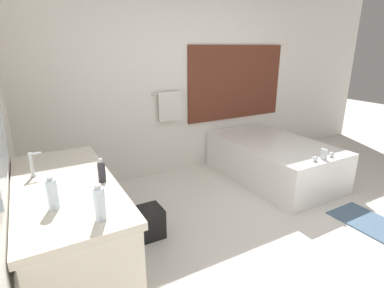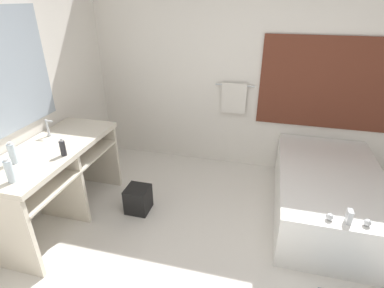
{
  "view_description": "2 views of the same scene",
  "coord_description": "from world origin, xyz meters",
  "px_view_note": "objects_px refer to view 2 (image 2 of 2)",
  "views": [
    {
      "loc": [
        -2.02,
        -1.53,
        1.75
      ],
      "look_at": [
        -0.62,
        0.96,
        0.83
      ],
      "focal_mm": 28.0,
      "sensor_mm": 36.0,
      "label": 1
    },
    {
      "loc": [
        0.11,
        -1.62,
        2.18
      ],
      "look_at": [
        -0.57,
        1.0,
        0.83
      ],
      "focal_mm": 28.0,
      "sensor_mm": 36.0,
      "label": 2
    }
  ],
  "objects_px": {
    "bathtub": "(328,192)",
    "soap_dispenser": "(63,148)",
    "water_bottle_2": "(12,153)",
    "waste_bin": "(138,199)",
    "water_bottle_1": "(10,171)"
  },
  "relations": [
    {
      "from": "soap_dispenser",
      "to": "waste_bin",
      "type": "bearing_deg",
      "value": 41.63
    },
    {
      "from": "water_bottle_2",
      "to": "waste_bin",
      "type": "xyz_separation_m",
      "value": [
        0.81,
        0.66,
        -0.81
      ]
    },
    {
      "from": "bathtub",
      "to": "soap_dispenser",
      "type": "xyz_separation_m",
      "value": [
        -2.49,
        -0.88,
        0.64
      ]
    },
    {
      "from": "water_bottle_2",
      "to": "soap_dispenser",
      "type": "distance_m",
      "value": 0.4
    },
    {
      "from": "bathtub",
      "to": "water_bottle_1",
      "type": "bearing_deg",
      "value": -152.48
    },
    {
      "from": "waste_bin",
      "to": "water_bottle_1",
      "type": "bearing_deg",
      "value": -123.6
    },
    {
      "from": "water_bottle_2",
      "to": "soap_dispenser",
      "type": "bearing_deg",
      "value": 34.81
    },
    {
      "from": "water_bottle_1",
      "to": "soap_dispenser",
      "type": "xyz_separation_m",
      "value": [
        0.12,
        0.48,
        -0.02
      ]
    },
    {
      "from": "bathtub",
      "to": "water_bottle_2",
      "type": "distance_m",
      "value": 3.1
    },
    {
      "from": "water_bottle_2",
      "to": "waste_bin",
      "type": "bearing_deg",
      "value": 39.01
    },
    {
      "from": "soap_dispenser",
      "to": "bathtub",
      "type": "bearing_deg",
      "value": 19.45
    },
    {
      "from": "water_bottle_2",
      "to": "waste_bin",
      "type": "distance_m",
      "value": 1.32
    },
    {
      "from": "water_bottle_2",
      "to": "waste_bin",
      "type": "relative_size",
      "value": 0.69
    },
    {
      "from": "bathtub",
      "to": "soap_dispenser",
      "type": "distance_m",
      "value": 2.72
    },
    {
      "from": "water_bottle_2",
      "to": "soap_dispenser",
      "type": "xyz_separation_m",
      "value": [
        0.33,
        0.23,
        -0.02
      ]
    }
  ]
}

